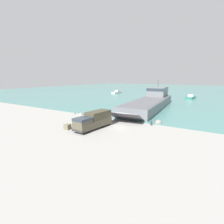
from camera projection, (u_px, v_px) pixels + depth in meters
name	position (u px, v px, depth m)	size (l,w,h in m)	color
ground_plane	(121.00, 126.00, 31.62)	(240.00, 240.00, 0.00)	gray
water_surface	(193.00, 91.00, 110.30)	(240.00, 180.00, 0.01)	#477F7A
landing_craft	(151.00, 100.00, 52.30)	(10.66, 37.18, 7.75)	slate
military_truck	(93.00, 120.00, 29.84)	(2.94, 7.72, 2.88)	#4C4738
soldier_on_ramp	(86.00, 121.00, 31.72)	(0.35, 0.49, 1.66)	#4C4738
moored_boat_a	(190.00, 97.00, 71.67)	(3.60, 6.11, 1.64)	#2D7060
moored_boat_b	(117.00, 92.00, 96.44)	(2.96, 9.16, 1.59)	#B7BABF
mooring_bollard	(151.00, 123.00, 32.11)	(0.34, 0.34, 0.92)	#333338
cargo_crate	(67.00, 127.00, 29.67)	(0.86, 1.03, 0.86)	#6B664C
shoreline_rock_a	(74.00, 114.00, 42.15)	(0.74, 0.74, 0.74)	gray
shoreline_rock_b	(81.00, 115.00, 41.09)	(0.94, 0.94, 0.94)	gray
shoreline_rock_c	(158.00, 123.00, 33.74)	(1.34, 1.34, 1.34)	gray
shoreline_rock_d	(85.00, 113.00, 42.61)	(0.53, 0.53, 0.53)	#66605B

